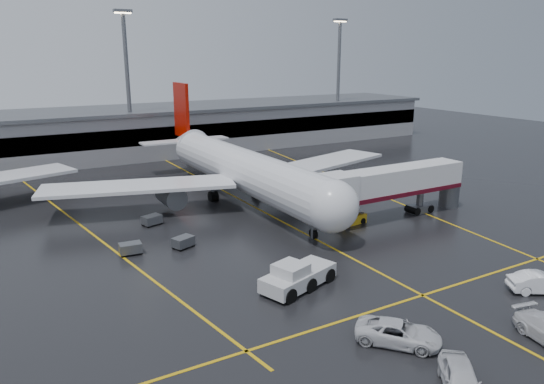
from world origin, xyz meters
TOP-DOWN VIEW (x-y plane):
  - ground at (0.00, 0.00)m, footprint 220.00×220.00m
  - apron_line_centre at (0.00, 0.00)m, footprint 0.25×90.00m
  - apron_line_stop at (0.00, -22.00)m, footprint 60.00×0.25m
  - apron_line_left at (-20.00, 10.00)m, footprint 9.99×69.35m
  - apron_line_right at (18.00, 10.00)m, footprint 7.57×69.64m
  - terminal at (0.00, 47.93)m, footprint 122.00×19.00m
  - light_mast_mid at (-5.00, 42.00)m, footprint 3.00×1.20m
  - light_mast_right at (40.00, 42.00)m, footprint 3.00×1.20m
  - main_airliner at (0.00, 9.70)m, footprint 48.80×45.60m
  - jet_bridge at (11.87, -6.00)m, footprint 19.90×3.40m
  - pushback_tractor at (-7.80, -15.94)m, footprint 7.25×4.67m
  - belt_loader at (6.25, -5.29)m, footprint 3.56×1.86m
  - service_van_a at (-6.55, -26.13)m, footprint 5.50×5.81m
  - service_van_c at (8.44, -26.26)m, footprint 5.09×4.01m
  - service_van_d at (-7.05, -31.54)m, footprint 4.47×4.95m
  - baggage_cart_a at (-12.51, -2.90)m, footprint 2.34×1.94m
  - baggage_cart_b at (-17.41, -2.02)m, footprint 2.11×1.47m
  - baggage_cart_c at (-13.06, 5.34)m, footprint 2.29×1.82m

SIDE VIEW (x-z plane):
  - ground at x=0.00m, z-range 0.00..0.00m
  - apron_line_centre at x=0.00m, z-range 0.00..0.02m
  - apron_line_stop at x=0.00m, z-range 0.00..0.02m
  - apron_line_left at x=-20.00m, z-range 0.00..0.02m
  - apron_line_right at x=18.00m, z-range 0.00..0.02m
  - belt_loader at x=6.25m, z-range -0.55..1.63m
  - baggage_cart_a at x=-12.51m, z-range 0.07..1.19m
  - baggage_cart_b at x=-17.41m, z-range 0.07..1.19m
  - baggage_cart_c at x=-13.06m, z-range 0.07..1.19m
  - service_van_a at x=-6.55m, z-range 0.00..1.53m
  - service_van_c at x=8.44m, z-range 0.00..1.62m
  - service_van_d at x=-7.05m, z-range 0.00..1.63m
  - pushback_tractor at x=-7.80m, z-range -0.25..2.16m
  - jet_bridge at x=11.87m, z-range 0.91..6.96m
  - main_airliner at x=0.00m, z-range -2.84..11.26m
  - terminal at x=0.00m, z-range 0.02..8.62m
  - light_mast_mid at x=-5.00m, z-range 1.75..27.20m
  - light_mast_right at x=40.00m, z-range 1.75..27.20m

